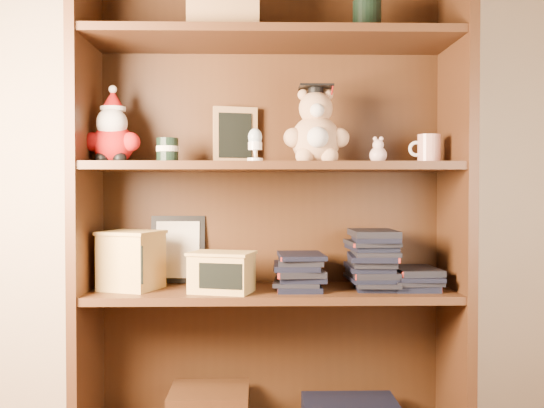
% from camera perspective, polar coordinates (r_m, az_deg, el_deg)
% --- Properties ---
extents(bookcase, '(1.20, 0.35, 1.60)m').
position_cam_1_polar(bookcase, '(2.06, -0.10, -1.11)').
color(bookcase, '#432613').
rests_on(bookcase, ground).
extents(shelf_lower, '(1.14, 0.33, 0.02)m').
position_cam_1_polar(shelf_lower, '(2.04, 0.00, -7.96)').
color(shelf_lower, '#432613').
rests_on(shelf_lower, ground).
extents(shelf_upper, '(1.14, 0.33, 0.02)m').
position_cam_1_polar(shelf_upper, '(2.01, 0.00, 3.34)').
color(shelf_upper, '#432613').
rests_on(shelf_upper, ground).
extents(santa_plush, '(0.18, 0.13, 0.25)m').
position_cam_1_polar(santa_plush, '(2.06, -14.10, 6.14)').
color(santa_plush, '#A50F0F').
rests_on(santa_plush, shelf_upper).
extents(teachers_tin, '(0.07, 0.07, 0.08)m').
position_cam_1_polar(teachers_tin, '(2.04, -9.35, 4.79)').
color(teachers_tin, black).
rests_on(teachers_tin, shelf_upper).
extents(chalkboard_plaque, '(0.15, 0.10, 0.19)m').
position_cam_1_polar(chalkboard_plaque, '(2.14, -3.31, 6.04)').
color(chalkboard_plaque, '#9E7547').
rests_on(chalkboard_plaque, shelf_upper).
extents(egg_cup, '(0.05, 0.05, 0.10)m').
position_cam_1_polar(egg_cup, '(1.94, -1.53, 5.42)').
color(egg_cup, white).
rests_on(egg_cup, shelf_upper).
extents(grad_teddy_bear, '(0.21, 0.18, 0.25)m').
position_cam_1_polar(grad_teddy_bear, '(2.02, 3.96, 6.40)').
color(grad_teddy_bear, tan).
rests_on(grad_teddy_bear, shelf_upper).
extents(pink_figurine, '(0.06, 0.06, 0.09)m').
position_cam_1_polar(pink_figurine, '(2.05, 9.49, 4.55)').
color(pink_figurine, beige).
rests_on(pink_figurine, shelf_upper).
extents(teacher_mug, '(0.10, 0.07, 0.09)m').
position_cam_1_polar(teacher_mug, '(2.09, 13.84, 4.82)').
color(teacher_mug, silver).
rests_on(teacher_mug, shelf_upper).
extents(certificate_frame, '(0.18, 0.05, 0.23)m').
position_cam_1_polar(certificate_frame, '(2.18, -8.43, -4.04)').
color(certificate_frame, black).
rests_on(certificate_frame, shelf_lower).
extents(treats_box, '(0.22, 0.22, 0.18)m').
position_cam_1_polar(treats_box, '(2.06, -12.50, -4.91)').
color(treats_box, tan).
rests_on(treats_box, shelf_lower).
extents(pencils_box, '(0.22, 0.18, 0.12)m').
position_cam_1_polar(pencils_box, '(1.97, -4.52, -6.07)').
color(pencils_box, tan).
rests_on(pencils_box, shelf_lower).
extents(book_stack_left, '(0.14, 0.20, 0.11)m').
position_cam_1_polar(book_stack_left, '(2.03, 2.37, -6.04)').
color(book_stack_left, black).
rests_on(book_stack_left, shelf_lower).
extents(book_stack_mid, '(0.14, 0.20, 0.19)m').
position_cam_1_polar(book_stack_mid, '(2.06, 9.00, -4.85)').
color(book_stack_mid, black).
rests_on(book_stack_mid, shelf_lower).
extents(book_stack_right, '(0.14, 0.20, 0.06)m').
position_cam_1_polar(book_stack_right, '(2.09, 12.67, -6.52)').
color(book_stack_right, black).
rests_on(book_stack_right, shelf_lower).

